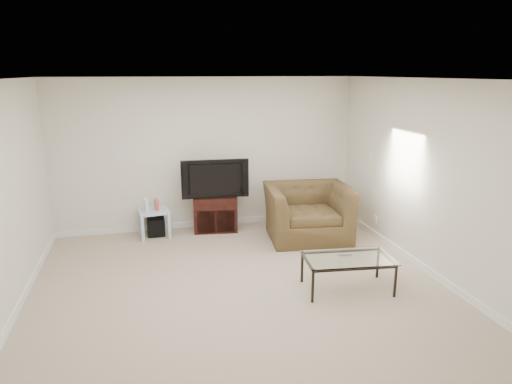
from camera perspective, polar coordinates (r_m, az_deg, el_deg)
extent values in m
plane|color=tan|center=(5.67, -1.98, -12.20)|extent=(5.00, 5.00, 0.00)
plane|color=white|center=(5.06, -2.24, 13.94)|extent=(5.00, 5.00, 0.00)
cube|color=silver|center=(7.64, -6.05, 4.73)|extent=(5.00, 0.02, 2.50)
cube|color=silver|center=(6.23, 21.01, 1.52)|extent=(0.02, 5.00, 2.50)
cube|color=white|center=(7.56, -16.62, 4.09)|extent=(0.12, 0.02, 0.12)
cube|color=white|center=(7.56, 14.05, 4.26)|extent=(0.02, 0.09, 0.13)
cube|color=white|center=(7.53, 14.66, -3.28)|extent=(0.02, 0.08, 0.12)
cube|color=black|center=(7.57, -5.14, -1.23)|extent=(0.46, 0.35, 0.06)
imported|color=black|center=(7.47, -5.22, 1.84)|extent=(1.02, 0.26, 0.63)
cube|color=black|center=(7.57, -12.41, -4.19)|extent=(0.28, 0.28, 0.28)
cube|color=white|center=(7.40, -13.58, -1.57)|extent=(0.07, 0.15, 0.20)
cube|color=#CC4C4C|center=(7.43, -12.32, -1.55)|extent=(0.07, 0.14, 0.17)
imported|color=#4E371D|center=(7.23, 6.55, -1.43)|extent=(1.38, 0.98, 1.13)
cube|color=#B2B2B7|center=(5.68, 11.05, -7.69)|extent=(0.17, 0.06, 0.02)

